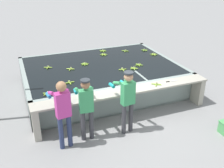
{
  "coord_description": "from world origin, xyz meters",
  "views": [
    {
      "loc": [
        -2.62,
        -5.36,
        3.89
      ],
      "look_at": [
        0.0,
        1.23,
        0.59
      ],
      "focal_mm": 42.0,
      "sensor_mm": 36.0,
      "label": 1
    }
  ],
  "objects_px": {
    "worker_2": "(127,96)",
    "banana_bunch_floating_11": "(145,50)",
    "worker_1": "(86,104)",
    "banana_bunch_floating_4": "(70,69)",
    "banana_bunch_floating_3": "(154,54)",
    "banana_bunch_floating_7": "(104,54)",
    "knife_0": "(170,81)",
    "banana_bunch_floating_5": "(48,94)",
    "banana_bunch_ledge_0": "(156,84)",
    "banana_bunch_floating_6": "(103,51)",
    "banana_bunch_floating_9": "(85,64)",
    "banana_bunch_floating_12": "(70,82)",
    "banana_bunch_floating_1": "(125,51)",
    "banana_bunch_floating_2": "(139,65)",
    "banana_bunch_floating_0": "(48,67)",
    "banana_bunch_floating_10": "(134,68)",
    "worker_0": "(63,109)",
    "banana_bunch_floating_8": "(123,69)"
  },
  "relations": [
    {
      "from": "worker_2",
      "to": "banana_bunch_floating_11",
      "type": "height_order",
      "value": "worker_2"
    },
    {
      "from": "worker_1",
      "to": "banana_bunch_floating_4",
      "type": "xyz_separation_m",
      "value": [
        0.22,
        2.48,
        -0.08
      ]
    },
    {
      "from": "worker_1",
      "to": "banana_bunch_floating_3",
      "type": "xyz_separation_m",
      "value": [
        3.37,
        2.77,
        -0.08
      ]
    },
    {
      "from": "banana_bunch_floating_7",
      "to": "knife_0",
      "type": "distance_m",
      "value": 3.04
    },
    {
      "from": "banana_bunch_floating_5",
      "to": "banana_bunch_ledge_0",
      "type": "height_order",
      "value": "banana_bunch_ledge_0"
    },
    {
      "from": "banana_bunch_floating_6",
      "to": "banana_bunch_floating_7",
      "type": "bearing_deg",
      "value": -106.66
    },
    {
      "from": "banana_bunch_floating_9",
      "to": "banana_bunch_floating_12",
      "type": "xyz_separation_m",
      "value": [
        -0.8,
        -1.25,
        0.0
      ]
    },
    {
      "from": "banana_bunch_floating_1",
      "to": "banana_bunch_ledge_0",
      "type": "height_order",
      "value": "banana_bunch_ledge_0"
    },
    {
      "from": "banana_bunch_floating_1",
      "to": "banana_bunch_floating_2",
      "type": "height_order",
      "value": "same"
    },
    {
      "from": "knife_0",
      "to": "banana_bunch_floating_0",
      "type": "bearing_deg",
      "value": 142.2
    },
    {
      "from": "worker_1",
      "to": "banana_bunch_floating_5",
      "type": "bearing_deg",
      "value": 125.03
    },
    {
      "from": "banana_bunch_floating_10",
      "to": "banana_bunch_ledge_0",
      "type": "xyz_separation_m",
      "value": [
        0.05,
        -1.31,
        0.0
      ]
    },
    {
      "from": "banana_bunch_floating_3",
      "to": "banana_bunch_floating_4",
      "type": "xyz_separation_m",
      "value": [
        -3.15,
        -0.29,
        0.0
      ]
    },
    {
      "from": "banana_bunch_floating_4",
      "to": "banana_bunch_floating_9",
      "type": "xyz_separation_m",
      "value": [
        0.54,
        0.26,
        -0.0
      ]
    },
    {
      "from": "worker_0",
      "to": "banana_bunch_floating_8",
      "type": "distance_m",
      "value": 3.01
    },
    {
      "from": "banana_bunch_floating_2",
      "to": "banana_bunch_floating_11",
      "type": "xyz_separation_m",
      "value": [
        0.92,
        1.33,
        0.0
      ]
    },
    {
      "from": "banana_bunch_floating_8",
      "to": "banana_bunch_floating_11",
      "type": "distance_m",
      "value": 2.17
    },
    {
      "from": "worker_0",
      "to": "banana_bunch_floating_5",
      "type": "distance_m",
      "value": 1.15
    },
    {
      "from": "banana_bunch_floating_6",
      "to": "banana_bunch_floating_0",
      "type": "bearing_deg",
      "value": -156.16
    },
    {
      "from": "banana_bunch_floating_6",
      "to": "banana_bunch_floating_11",
      "type": "xyz_separation_m",
      "value": [
        1.5,
        -0.51,
        0.0
      ]
    },
    {
      "from": "banana_bunch_floating_5",
      "to": "knife_0",
      "type": "bearing_deg",
      "value": -8.4
    },
    {
      "from": "banana_bunch_floating_5",
      "to": "banana_bunch_floating_9",
      "type": "distance_m",
      "value": 2.27
    },
    {
      "from": "banana_bunch_floating_4",
      "to": "banana_bunch_floating_10",
      "type": "bearing_deg",
      "value": -20.13
    },
    {
      "from": "banana_bunch_floating_5",
      "to": "banana_bunch_floating_2",
      "type": "bearing_deg",
      "value": 17.77
    },
    {
      "from": "banana_bunch_floating_11",
      "to": "banana_bunch_floating_10",
      "type": "bearing_deg",
      "value": -127.9
    },
    {
      "from": "banana_bunch_floating_5",
      "to": "banana_bunch_floating_12",
      "type": "xyz_separation_m",
      "value": [
        0.68,
        0.47,
        0.0
      ]
    },
    {
      "from": "banana_bunch_floating_10",
      "to": "banana_bunch_floating_12",
      "type": "bearing_deg",
      "value": -171.8
    },
    {
      "from": "banana_bunch_floating_0",
      "to": "banana_bunch_floating_11",
      "type": "relative_size",
      "value": 0.98
    },
    {
      "from": "banana_bunch_floating_8",
      "to": "knife_0",
      "type": "xyz_separation_m",
      "value": [
        0.88,
        -1.31,
        -0.01
      ]
    },
    {
      "from": "banana_bunch_ledge_0",
      "to": "knife_0",
      "type": "distance_m",
      "value": 0.47
    },
    {
      "from": "banana_bunch_floating_10",
      "to": "banana_bunch_floating_12",
      "type": "relative_size",
      "value": 0.98
    },
    {
      "from": "banana_bunch_floating_5",
      "to": "banana_bunch_floating_9",
      "type": "relative_size",
      "value": 1.0
    },
    {
      "from": "worker_1",
      "to": "banana_bunch_floating_5",
      "type": "relative_size",
      "value": 5.56
    },
    {
      "from": "banana_bunch_floating_2",
      "to": "banana_bunch_ledge_0",
      "type": "height_order",
      "value": "banana_bunch_ledge_0"
    },
    {
      "from": "worker_2",
      "to": "banana_bunch_floating_6",
      "type": "relative_size",
      "value": 5.79
    },
    {
      "from": "banana_bunch_floating_5",
      "to": "knife_0",
      "type": "distance_m",
      "value": 3.36
    },
    {
      "from": "banana_bunch_floating_7",
      "to": "banana_bunch_floating_10",
      "type": "distance_m",
      "value": 1.68
    },
    {
      "from": "banana_bunch_floating_1",
      "to": "banana_bunch_floating_10",
      "type": "distance_m",
      "value": 1.8
    },
    {
      "from": "worker_1",
      "to": "worker_2",
      "type": "bearing_deg",
      "value": -5.2
    },
    {
      "from": "banana_bunch_floating_10",
      "to": "banana_bunch_floating_0",
      "type": "bearing_deg",
      "value": 156.74
    },
    {
      "from": "worker_0",
      "to": "worker_2",
      "type": "height_order",
      "value": "worker_0"
    },
    {
      "from": "worker_0",
      "to": "banana_bunch_floating_3",
      "type": "relative_size",
      "value": 5.9
    },
    {
      "from": "banana_bunch_floating_8",
      "to": "banana_bunch_floating_10",
      "type": "height_order",
      "value": "same"
    },
    {
      "from": "worker_0",
      "to": "worker_1",
      "type": "distance_m",
      "value": 0.57
    },
    {
      "from": "banana_bunch_floating_7",
      "to": "banana_bunch_floating_8",
      "type": "distance_m",
      "value": 1.59
    },
    {
      "from": "banana_bunch_floating_6",
      "to": "banana_bunch_floating_8",
      "type": "xyz_separation_m",
      "value": [
        -0.07,
        -2.01,
        0.0
      ]
    },
    {
      "from": "banana_bunch_floating_4",
      "to": "banana_bunch_floating_8",
      "type": "distance_m",
      "value": 1.64
    },
    {
      "from": "banana_bunch_floating_2",
      "to": "banana_bunch_floating_3",
      "type": "relative_size",
      "value": 0.98
    },
    {
      "from": "worker_1",
      "to": "banana_bunch_floating_2",
      "type": "relative_size",
      "value": 5.65
    },
    {
      "from": "worker_1",
      "to": "banana_bunch_floating_3",
      "type": "height_order",
      "value": "worker_1"
    }
  ]
}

